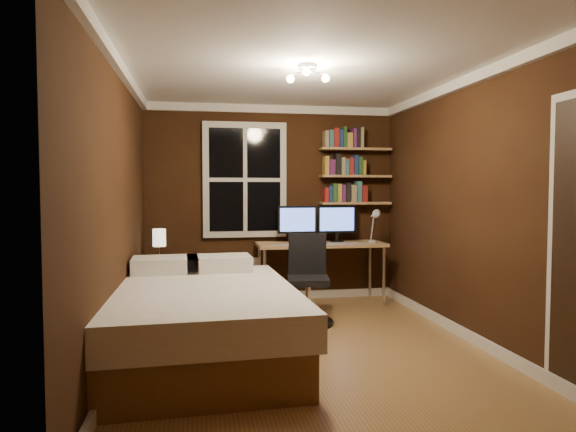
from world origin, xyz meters
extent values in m
plane|color=olive|center=(0.00, 0.00, 0.00)|extent=(4.20, 4.20, 0.00)
cube|color=black|center=(0.00, 2.10, 1.25)|extent=(3.20, 0.04, 2.50)
cube|color=black|center=(-1.60, 0.00, 1.25)|extent=(0.04, 4.20, 2.50)
cube|color=black|center=(1.60, 0.00, 1.25)|extent=(0.04, 4.20, 2.50)
cube|color=white|center=(0.00, 0.00, 2.50)|extent=(3.20, 4.20, 0.02)
cube|color=silver|center=(-0.35, 2.06, 1.55)|extent=(1.06, 0.06, 1.46)
cube|color=tan|center=(1.08, 1.98, 1.25)|extent=(0.92, 0.22, 0.03)
cube|color=tan|center=(1.08, 1.98, 1.60)|extent=(0.92, 0.22, 0.03)
cube|color=tan|center=(1.08, 1.98, 1.95)|extent=(0.92, 0.22, 0.03)
cube|color=brown|center=(-0.96, -0.15, 0.17)|extent=(1.62, 2.25, 0.35)
cube|color=silver|center=(-0.96, -0.15, 0.48)|extent=(1.71, 2.32, 0.26)
cube|color=silver|center=(-1.26, 0.69, 0.69)|extent=(0.65, 0.46, 0.15)
cube|color=silver|center=(-0.74, 0.71, 0.69)|extent=(0.65, 0.46, 0.15)
cube|color=brown|center=(-1.38, 1.58, 0.27)|extent=(0.55, 0.55, 0.54)
cube|color=silver|center=(-0.36, 2.00, 0.28)|extent=(0.37, 0.13, 0.56)
cube|color=tan|center=(0.57, 1.78, 0.74)|extent=(1.60, 0.60, 0.04)
cylinder|color=beige|center=(-0.17, 1.52, 0.36)|extent=(0.04, 0.04, 0.72)
cylinder|color=beige|center=(1.31, 1.52, 0.36)|extent=(0.04, 0.04, 0.72)
cylinder|color=beige|center=(-0.17, 2.04, 0.36)|extent=(0.04, 0.04, 0.72)
cylinder|color=beige|center=(1.31, 2.04, 0.36)|extent=(0.04, 0.04, 0.72)
cylinder|color=black|center=(0.20, 0.78, 0.03)|extent=(0.53, 0.53, 0.05)
cylinder|color=silver|center=(0.20, 0.78, 0.24)|extent=(0.06, 0.06, 0.39)
cube|color=black|center=(0.20, 0.78, 0.47)|extent=(0.49, 0.49, 0.07)
cube|color=black|center=(0.23, 0.97, 0.73)|extent=(0.41, 0.11, 0.45)
camera|label=1|loc=(-0.92, -4.46, 1.43)|focal=32.00mm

